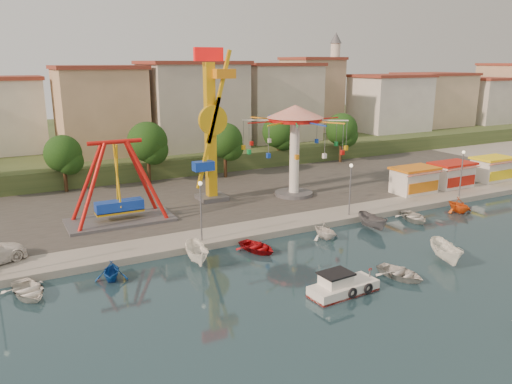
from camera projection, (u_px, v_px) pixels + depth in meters
ground at (373, 285)px, 35.97m from camera, size 200.00×200.00×0.00m
quay_deck at (141, 150)px, 88.91m from camera, size 200.00×100.00×0.60m
asphalt_pad at (211, 188)px, 61.47m from camera, size 90.00×28.00×0.01m
hill_terrace at (133, 140)px, 92.88m from camera, size 200.00×60.00×3.00m
pirate_ship_ride at (118, 184)px, 47.44m from camera, size 10.00×5.00×8.00m
kamikaze_tower at (212, 129)px, 53.93m from camera, size 4.02×3.10×16.50m
wave_swinger at (295, 130)px, 56.01m from camera, size 11.60×11.60×10.40m
booth_left at (414, 180)px, 58.69m from camera, size 5.40×3.78×3.08m
booth_mid at (452, 174)px, 61.53m from camera, size 5.40×3.78×3.08m
booth_right at (492, 169)px, 64.91m from camera, size 5.40×3.78×3.08m
lamp_post_1 at (201, 213)px, 42.68m from camera, size 0.14×0.14×5.00m
lamp_post_2 at (350, 191)px, 49.92m from camera, size 0.14×0.14×5.00m
lamp_post_3 at (461, 175)px, 57.16m from camera, size 0.14×0.14×5.00m
tree_1 at (63, 154)px, 58.40m from camera, size 4.35×4.35×6.80m
tree_2 at (147, 142)px, 62.38m from camera, size 5.02×5.02×7.85m
tree_3 at (225, 141)px, 65.76m from camera, size 4.68×4.68×7.32m
tree_4 at (279, 132)px, 72.79m from camera, size 4.86×4.86×7.60m
tree_5 at (342, 129)px, 75.77m from camera, size 4.83×4.83×7.54m
building_1 at (5, 124)px, 68.40m from camera, size 12.33×9.01×8.63m
building_2 at (102, 110)px, 74.51m from camera, size 11.95×9.28×11.23m
building_3 at (196, 115)px, 78.31m from camera, size 12.59×10.50×9.20m
building_4 at (261, 109)px, 87.31m from camera, size 10.75×9.23×9.24m
building_5 at (329, 101)px, 91.47m from camera, size 12.77×10.96×11.21m
building_6 at (385, 97)px, 95.33m from camera, size 8.23×8.98×12.36m
building_7 at (411, 102)px, 105.37m from camera, size 11.59×10.93×8.76m
building_8 at (483, 93)px, 105.61m from camera, size 12.84×9.28×12.58m
building_9 at (512, 98)px, 114.52m from camera, size 12.95×9.17×9.21m
minaret at (334, 78)px, 95.25m from camera, size 2.80×2.80×18.00m
cabin_motorboat at (342, 287)px, 34.58m from camera, size 5.16×2.26×1.78m
rowboat_a at (401, 273)px, 37.10m from camera, size 3.43×4.25×0.78m
skiff at (446, 252)px, 39.96m from camera, size 3.14×4.61×1.67m
moored_boat_0 at (28, 290)px, 34.24m from camera, size 3.73×4.60×0.84m
moored_boat_1 at (111, 271)px, 36.73m from camera, size 3.11×3.36×1.46m
moored_boat_2 at (197, 254)px, 39.77m from camera, size 2.20×4.36×1.61m
moored_boat_3 at (257, 247)px, 42.33m from camera, size 3.62×4.34×0.78m
moored_boat_4 at (325, 230)px, 45.39m from camera, size 2.86×3.22×1.57m
moored_boat_5 at (373, 221)px, 47.94m from camera, size 1.59×3.94×1.50m
moored_boat_6 at (414, 217)px, 50.48m from camera, size 3.70×4.52×0.82m
moored_boat_7 at (459, 205)px, 53.28m from camera, size 3.11×3.49×1.68m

